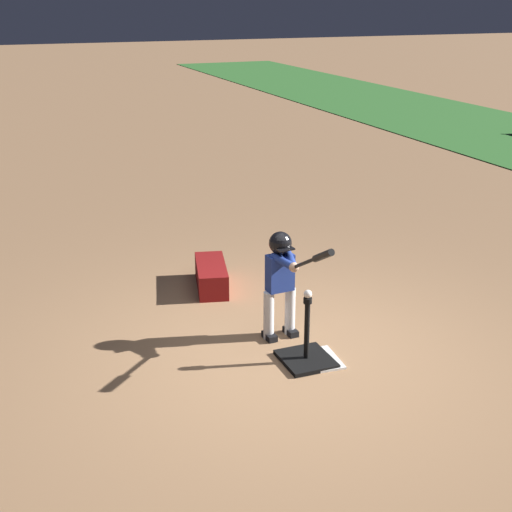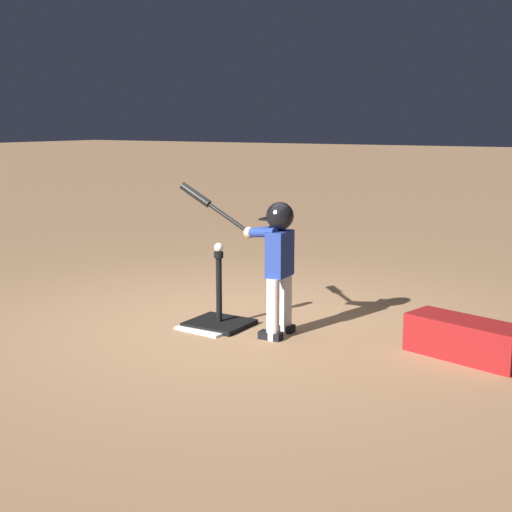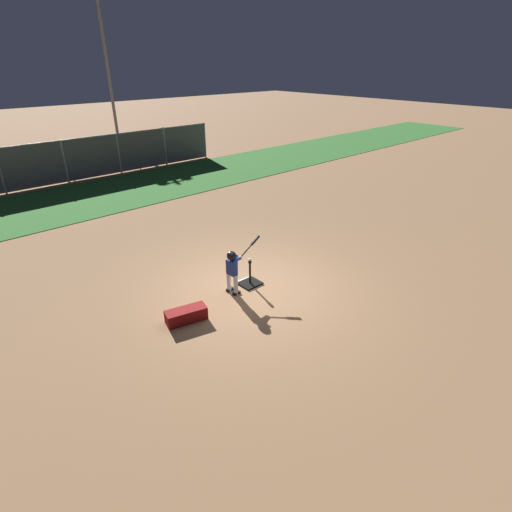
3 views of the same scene
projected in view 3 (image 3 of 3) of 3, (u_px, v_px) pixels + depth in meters
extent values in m
plane|color=#99704C|center=(249.00, 288.00, 9.42)|extent=(90.00, 90.00, 0.00)
cube|color=#33702D|center=(94.00, 197.00, 15.56)|extent=(56.00, 4.65, 0.02)
cylinder|color=#9E9EA3|center=(0.00, 171.00, 15.55)|extent=(0.08, 0.08, 1.82)
cylinder|color=#9E9EA3|center=(65.00, 162.00, 17.01)|extent=(0.08, 0.08, 1.82)
cylinder|color=#9E9EA3|center=(119.00, 153.00, 18.47)|extent=(0.08, 0.08, 1.82)
cylinder|color=#9E9EA3|center=(165.00, 146.00, 19.93)|extent=(0.08, 0.08, 1.82)
cylinder|color=#9E9EA3|center=(205.00, 140.00, 21.38)|extent=(0.08, 0.08, 1.82)
cube|color=#565B60|center=(65.00, 162.00, 17.01)|extent=(14.61, 0.02, 1.75)
cylinder|color=#9E9EA3|center=(60.00, 141.00, 16.62)|extent=(14.61, 0.04, 0.04)
cube|color=white|center=(249.00, 282.00, 9.64)|extent=(0.47, 0.47, 0.02)
cube|color=black|center=(250.00, 283.00, 9.57)|extent=(0.49, 0.44, 0.04)
cylinder|color=black|center=(250.00, 273.00, 9.45)|extent=(0.05, 0.05, 0.53)
cylinder|color=black|center=(250.00, 262.00, 9.32)|extent=(0.08, 0.08, 0.05)
cylinder|color=silver|center=(229.00, 282.00, 9.20)|extent=(0.11, 0.11, 0.48)
cube|color=black|center=(230.00, 289.00, 9.31)|extent=(0.19, 0.10, 0.06)
cylinder|color=silver|center=(236.00, 285.00, 9.06)|extent=(0.11, 0.11, 0.48)
cube|color=black|center=(237.00, 293.00, 9.16)|extent=(0.19, 0.10, 0.06)
cube|color=navy|center=(232.00, 268.00, 8.94)|extent=(0.15, 0.26, 0.36)
sphere|color=tan|center=(231.00, 256.00, 8.82)|extent=(0.18, 0.18, 0.18)
sphere|color=black|center=(231.00, 256.00, 8.81)|extent=(0.21, 0.21, 0.21)
cube|color=black|center=(234.00, 256.00, 8.88)|extent=(0.12, 0.17, 0.01)
cylinder|color=navy|center=(235.00, 259.00, 8.98)|extent=(0.30, 0.13, 0.10)
cylinder|color=navy|center=(237.00, 260.00, 8.93)|extent=(0.29, 0.17, 0.10)
sphere|color=tan|center=(240.00, 258.00, 9.05)|extent=(0.09, 0.09, 0.09)
cylinder|color=black|center=(249.00, 247.00, 9.17)|extent=(0.61, 0.08, 0.36)
cylinder|color=black|center=(255.00, 240.00, 9.24)|extent=(0.29, 0.08, 0.19)
cylinder|color=black|center=(240.00, 258.00, 9.04)|extent=(0.04, 0.05, 0.05)
sphere|color=white|center=(250.00, 260.00, 9.29)|extent=(0.07, 0.07, 0.07)
cube|color=gray|center=(99.00, 163.00, 19.35)|extent=(3.42, 0.35, 0.04)
cube|color=gray|center=(98.00, 167.00, 19.63)|extent=(3.42, 0.41, 0.04)
cube|color=gray|center=(102.00, 158.00, 18.83)|extent=(3.42, 0.35, 0.04)
cube|color=gray|center=(101.00, 163.00, 19.11)|extent=(3.42, 0.41, 0.04)
cube|color=gray|center=(105.00, 153.00, 18.31)|extent=(3.42, 0.35, 0.04)
cube|color=gray|center=(104.00, 158.00, 18.58)|extent=(3.42, 0.41, 0.04)
cylinder|color=gray|center=(128.00, 160.00, 20.47)|extent=(0.06, 0.06, 0.34)
cylinder|color=gray|center=(139.00, 158.00, 19.42)|extent=(0.06, 0.06, 0.98)
cylinder|color=gray|center=(132.00, 153.00, 19.80)|extent=(0.10, 1.35, 0.68)
cylinder|color=gray|center=(64.00, 170.00, 18.67)|extent=(0.06, 0.06, 0.34)
cylinder|color=gray|center=(72.00, 169.00, 17.61)|extent=(0.06, 0.06, 0.98)
cylinder|color=gray|center=(66.00, 162.00, 18.00)|extent=(0.10, 1.35, 0.68)
cube|color=maroon|center=(186.00, 315.00, 8.19)|extent=(0.89, 0.52, 0.28)
cylinder|color=slate|center=(107.00, 65.00, 26.75)|extent=(0.20, 0.20, 8.93)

